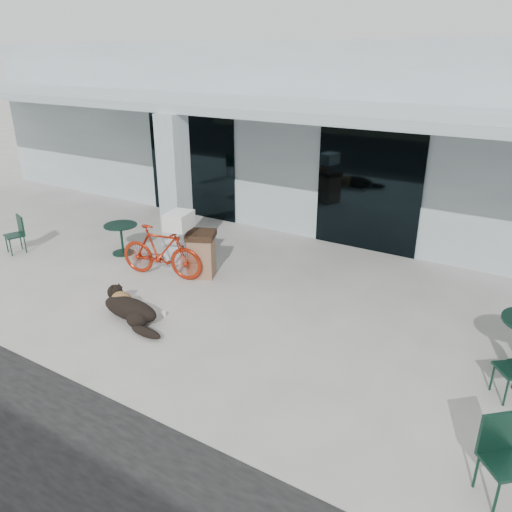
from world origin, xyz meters
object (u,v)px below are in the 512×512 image
Objects in this scene: cafe_chair_far_a at (506,463)px; dog at (130,308)px; cafe_table_near at (122,239)px; cafe_chair_near at (14,235)px; trash_receptacle at (202,254)px; bicycle at (161,252)px.

dog is at bearing 130.61° from cafe_chair_far_a.
cafe_chair_near is (-2.11, -1.23, 0.08)m from cafe_table_near.
trash_receptacle is at bearing 112.23° from cafe_chair_far_a.
cafe_table_near is at bearing 155.77° from dog.
cafe_chair_far_a is 0.99× the size of trash_receptacle.
dog is at bearing -41.96° from cafe_table_near.
trash_receptacle is at bearing -67.00° from bicycle.
trash_receptacle reaches higher than cafe_chair_near.
bicycle is at bearing 29.65° from cafe_chair_near.
trash_receptacle is (0.67, 0.46, -0.07)m from bicycle.
cafe_chair_far_a is at bearing 9.29° from cafe_chair_near.
bicycle is 1.91× the size of trash_receptacle.
cafe_chair_far_a is (10.34, -1.57, 0.04)m from cafe_chair_near.
bicycle is 1.36× the size of dog.
cafe_table_near is (-2.34, 2.10, 0.13)m from dog.
cafe_chair_far_a is (8.23, -2.80, 0.12)m from cafe_table_near.
cafe_table_near reaches higher than dog.
dog is at bearing -88.11° from trash_receptacle.
cafe_chair_near reaches higher than dog.
trash_receptacle is at bearing 109.62° from dog.
cafe_table_near is 8.69m from cafe_chair_far_a.
cafe_table_near is at bearing 180.00° from trash_receptacle.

